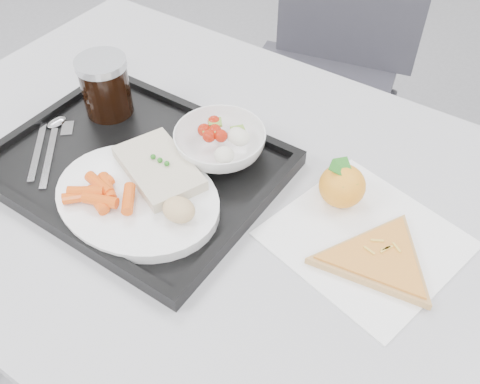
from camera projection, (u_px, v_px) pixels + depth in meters
table at (217, 214)px, 0.92m from camera, size 1.20×0.80×0.75m
chair at (328, 57)px, 1.53m from camera, size 0.50×0.50×0.93m
tray at (136, 167)px, 0.89m from camera, size 0.45×0.35×0.03m
dinner_plate at (138, 199)px, 0.82m from camera, size 0.27×0.27×0.02m
fish_fillet at (159, 168)px, 0.84m from camera, size 0.18×0.15×0.03m
bread_roll at (179, 210)px, 0.77m from camera, size 0.06×0.05×0.03m
salad_bowl at (220, 144)px, 0.89m from camera, size 0.15×0.15×0.05m
cola_glass at (105, 85)px, 0.94m from camera, size 0.09×0.09×0.11m
cutlery at (50, 141)px, 0.92m from camera, size 0.14×0.16×0.01m
napkin at (365, 239)px, 0.79m from camera, size 0.30×0.29×0.00m
tangerine at (342, 186)px, 0.82m from camera, size 0.09×0.09×0.07m
pizza_slice at (380, 259)px, 0.76m from camera, size 0.30×0.30×0.02m
carrot_pile at (100, 193)px, 0.80m from camera, size 0.11×0.09×0.02m
salad_contents at (225, 137)px, 0.88m from camera, size 0.09×0.09×0.03m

